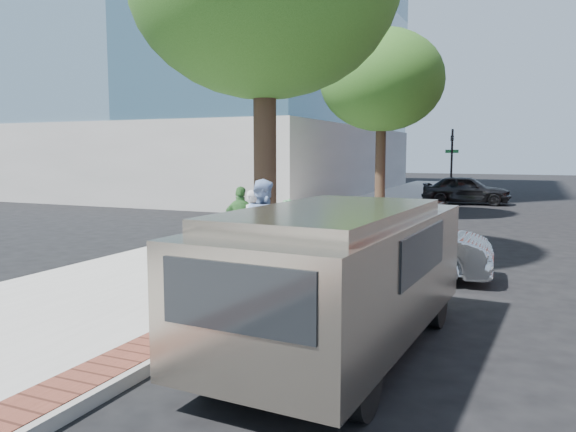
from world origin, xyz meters
The scene contains 15 objects.
ground centered at (0.00, 0.00, 0.00)m, with size 120.00×120.00×0.00m, color black.
sidewalk centered at (-1.50, 8.00, 0.07)m, with size 5.00×60.00×0.15m, color #9E9991.
brick_strip centered at (0.70, 8.00, 0.15)m, with size 0.60×60.00×0.01m, color brown.
curb centered at (1.05, 8.00, 0.07)m, with size 0.10×60.00×0.15m, color gray.
office_tower centered at (-13.00, 22.00, 12.00)m, with size 18.00×22.00×24.00m, color slate.
office_base centered at (-13.00, 22.00, 2.00)m, with size 18.20×22.20×4.00m, color gray.
signal_near centered at (0.90, 22.00, 2.25)m, with size 0.70×0.15×3.80m.
tree_far centered at (-0.50, 12.00, 5.30)m, with size 4.80×4.80×7.14m.
parking_meter centered at (0.58, 0.49, 1.21)m, with size 0.12×0.32×1.47m.
person_gray centered at (-0.76, 1.47, 0.93)m, with size 0.57×0.37×1.57m, color #B0B1B6.
person_officer centered at (0.13, 0.34, 1.09)m, with size 0.91×0.71×1.88m, color #8FADDD.
person_green centered at (-1.10, 1.66, 0.96)m, with size 0.95×0.40×1.63m, color #3D7D38.
sedan_silver centered at (2.26, 1.65, 0.71)m, with size 1.50×4.29×1.41m, color #A3A6AA.
bg_car centered at (2.00, 19.22, 0.71)m, with size 1.69×4.19×1.43m, color black.
van centered at (2.87, -2.82, 1.04)m, with size 2.26×5.25×1.90m.
Camera 1 is at (5.04, -9.66, 2.56)m, focal length 35.00 mm.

